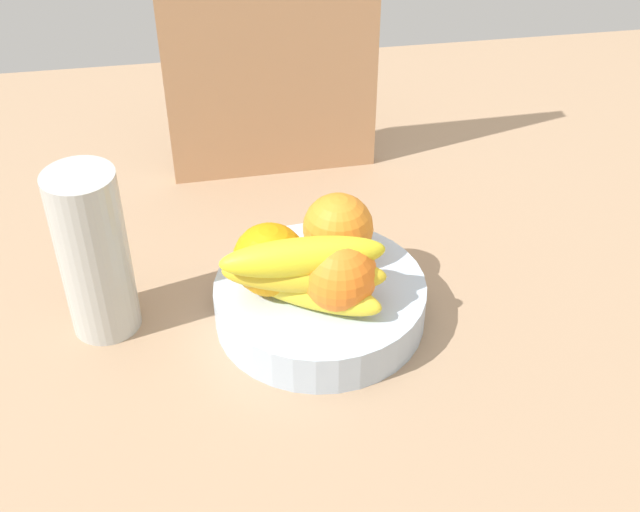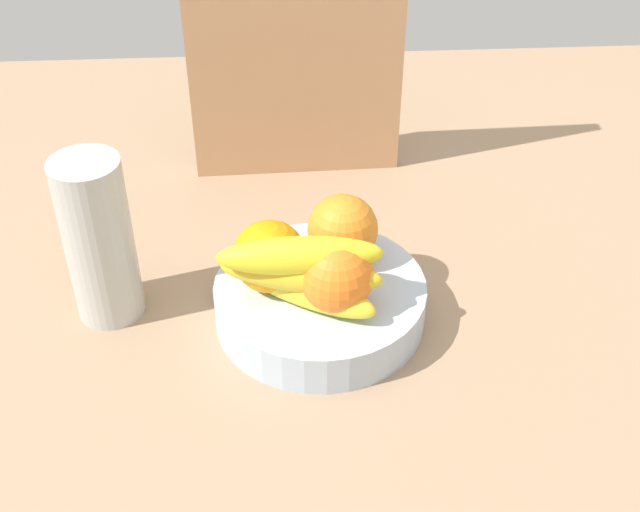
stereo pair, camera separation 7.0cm
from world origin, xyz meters
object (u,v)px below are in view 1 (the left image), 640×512
Objects in this scene: orange_front_left at (338,228)px; fruit_bowl at (320,301)px; orange_front_right at (270,260)px; banana_bunch at (304,273)px; orange_center at (339,275)px; thermos_tumbler at (94,254)px; cutting_board at (271,51)px.

fruit_bowl is at bearing -120.56° from orange_front_left.
banana_bunch is at bearing -44.34° from orange_front_right.
orange_center is 25.68cm from thermos_tumbler.
orange_front_right is 1.00× the size of orange_center.
orange_front_left is (2.79, 4.72, 6.32)cm from fruit_bowl.
orange_front_right is 32.58cm from cutting_board.
thermos_tumbler is at bearing 172.05° from orange_front_right.
fruit_bowl is 24.72cm from thermos_tumbler.
fruit_bowl is 0.65× the size of cutting_board.
orange_front_right is 0.22× the size of cutting_board.
thermos_tumbler is at bearing -175.96° from orange_front_left.
fruit_bowl is 8.26cm from orange_front_right.
orange_front_left is 8.13cm from orange_center.
thermos_tumbler is (-24.91, 6.17, 1.04)cm from orange_center.
cutting_board is (-1.27, 31.30, 15.62)cm from fruit_bowl.
orange_front_left is 26.30cm from thermos_tumbler.
thermos_tumbler is (-18.11, 2.53, 1.04)cm from orange_front_right.
banana_bunch is (-4.90, -7.51, 0.26)cm from orange_front_left.
orange_front_left is 1.00× the size of orange_center.
fruit_bowl is 1.33× the size of banana_bunch.
thermos_tumbler is (-26.21, -1.85, 1.04)cm from orange_front_left.
orange_center is at bearing -65.82° from fruit_bowl.
banana_bunch is 22.06cm from thermos_tumbler.
thermos_tumbler is at bearing 173.02° from fruit_bowl.
cutting_board reaches higher than orange_front_left.
orange_front_right reaches higher than fruit_bowl.
cutting_board is at bearing 82.56° from orange_front_right.
banana_bunch is (3.20, -3.13, 0.26)cm from orange_front_right.
banana_bunch is at bearing 171.87° from orange_center.
fruit_bowl is 7.45cm from banana_bunch.
cutting_board is at bearing 94.55° from orange_center.
cutting_board reaches higher than orange_front_right.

